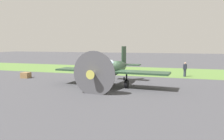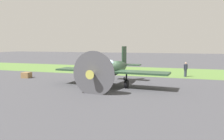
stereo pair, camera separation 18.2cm
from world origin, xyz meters
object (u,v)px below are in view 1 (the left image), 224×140
object	(u,v)px
airplane_lead	(111,69)
supply_crate	(26,75)
fuel_drum	(94,72)
ground_crew_chief	(185,69)

from	to	relation	value
airplane_lead	supply_crate	bearing A→B (deg)	-5.41
fuel_drum	supply_crate	size ratio (longest dim) A/B	1.00
ground_crew_chief	supply_crate	size ratio (longest dim) A/B	1.92
airplane_lead	ground_crew_chief	distance (m)	10.69
ground_crew_chief	fuel_drum	xyz separation A→B (m)	(10.71, 2.56, -0.46)
ground_crew_chief	fuel_drum	world-z (taller)	ground_crew_chief
airplane_lead	ground_crew_chief	world-z (taller)	airplane_lead
fuel_drum	airplane_lead	bearing A→B (deg)	125.38
airplane_lead	fuel_drum	world-z (taller)	airplane_lead
airplane_lead	ground_crew_chief	bearing A→B (deg)	-123.82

